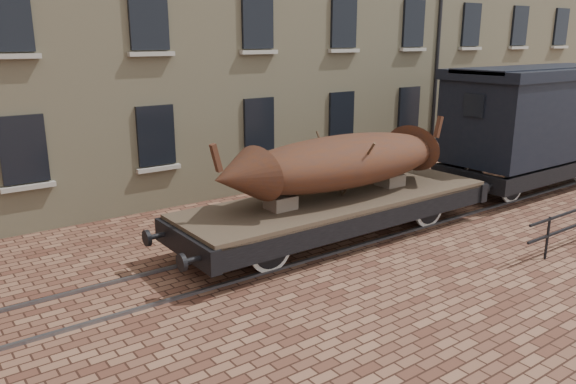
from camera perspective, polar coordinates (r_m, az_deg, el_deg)
ground at (r=14.15m, az=4.90°, el=-4.80°), size 90.00×90.00×0.00m
rail_track at (r=14.14m, az=4.90°, el=-4.69°), size 30.00×1.52×0.06m
flatcar_wagon at (r=13.91m, az=5.19°, el=-1.32°), size 9.41×2.55×1.42m
iron_boat at (r=13.71m, az=5.63°, el=3.14°), size 7.26×2.11×1.71m
goods_van at (r=20.14m, az=23.89°, el=7.33°), size 7.73×2.82×4.00m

